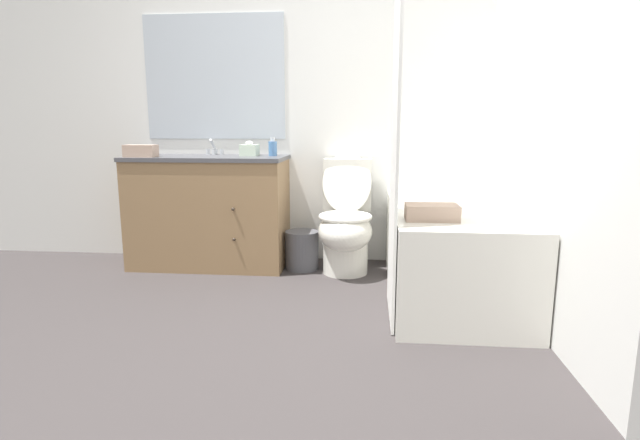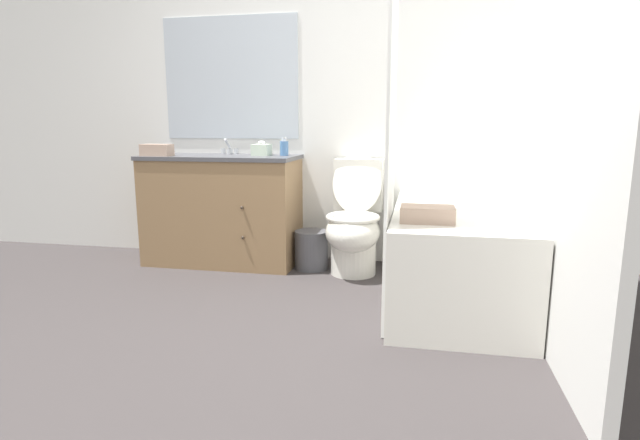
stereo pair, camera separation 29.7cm
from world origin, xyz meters
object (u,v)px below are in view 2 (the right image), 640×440
at_px(toilet, 354,224).
at_px(wastebasket, 311,250).
at_px(bathtub, 454,254).
at_px(bath_towel_folded, 427,214).
at_px(tissue_box, 262,150).
at_px(sink_faucet, 229,150).
at_px(hand_towel_folded, 157,150).
at_px(soap_dispenser, 284,148).
at_px(vanity_cabinet, 223,209).

xyz_separation_m(toilet, wastebasket, (-0.33, 0.04, -0.22)).
height_order(bathtub, bath_towel_folded, bath_towel_folded).
height_order(bathtub, tissue_box, tissue_box).
relative_size(sink_faucet, hand_towel_folded, 0.65).
bearing_deg(hand_towel_folded, soap_dispenser, 12.98).
relative_size(bathtub, bath_towel_folded, 5.56).
xyz_separation_m(tissue_box, hand_towel_folded, (-0.74, -0.21, -0.00)).
bearing_deg(tissue_box, vanity_cabinet, -170.78).
xyz_separation_m(sink_faucet, soap_dispenser, (0.48, -0.13, 0.02)).
relative_size(sink_faucet, wastebasket, 0.50).
xyz_separation_m(vanity_cabinet, bathtub, (1.70, -0.51, -0.14)).
bearing_deg(bath_towel_folded, hand_towel_folded, 157.77).
distance_m(hand_towel_folded, bath_towel_folded, 2.14).
xyz_separation_m(toilet, bathtub, (0.67, -0.43, -0.08)).
bearing_deg(bathtub, vanity_cabinet, 163.31).
distance_m(vanity_cabinet, soap_dispenser, 0.67).
relative_size(bathtub, soap_dispenser, 11.26).
height_order(toilet, wastebasket, toilet).
xyz_separation_m(bathtub, hand_towel_folded, (-2.14, 0.35, 0.59)).
xyz_separation_m(sink_faucet, hand_towel_folded, (-0.43, -0.34, 0.01)).
distance_m(vanity_cabinet, bathtub, 1.79).
height_order(vanity_cabinet, bathtub, vanity_cabinet).
bearing_deg(sink_faucet, tissue_box, -22.66).
xyz_separation_m(wastebasket, tissue_box, (-0.40, 0.09, 0.73)).
bearing_deg(soap_dispenser, bathtub, -24.69).
bearing_deg(bathtub, bath_towel_folded, -111.40).
bearing_deg(bathtub, sink_faucet, 157.97).
xyz_separation_m(sink_faucet, wastebasket, (0.71, -0.22, -0.72)).
distance_m(toilet, soap_dispenser, 0.78).
bearing_deg(tissue_box, bathtub, -21.90).
distance_m(vanity_cabinet, bath_towel_folded, 1.81).
height_order(bathtub, soap_dispenser, soap_dispenser).
xyz_separation_m(vanity_cabinet, wastebasket, (0.71, -0.04, -0.28)).
height_order(vanity_cabinet, wastebasket, vanity_cabinet).
distance_m(sink_faucet, hand_towel_folded, 0.55).
distance_m(toilet, wastebasket, 0.39).
bearing_deg(tissue_box, bath_towel_folded, -39.71).
xyz_separation_m(vanity_cabinet, hand_towel_folded, (-0.43, -0.16, 0.45)).
bearing_deg(vanity_cabinet, toilet, -4.39).
relative_size(wastebasket, soap_dispenser, 2.09).
bearing_deg(bathtub, hand_towel_folded, 170.70).
bearing_deg(toilet, sink_faucet, 165.98).
height_order(tissue_box, soap_dispenser, soap_dispenser).
bearing_deg(toilet, hand_towel_folded, -176.81).
height_order(wastebasket, bath_towel_folded, bath_towel_folded).
xyz_separation_m(toilet, bath_towel_folded, (0.49, -0.88, 0.24)).
bearing_deg(toilet, soap_dispenser, 166.75).
xyz_separation_m(tissue_box, bath_towel_folded, (1.22, -1.01, -0.27)).
height_order(toilet, hand_towel_folded, hand_towel_folded).
distance_m(bathtub, tissue_box, 1.62).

